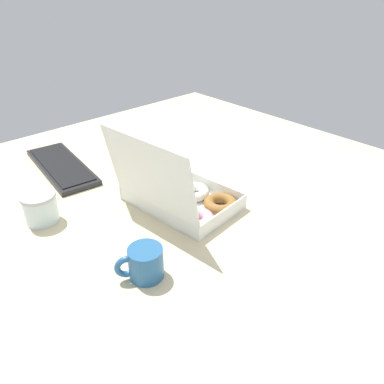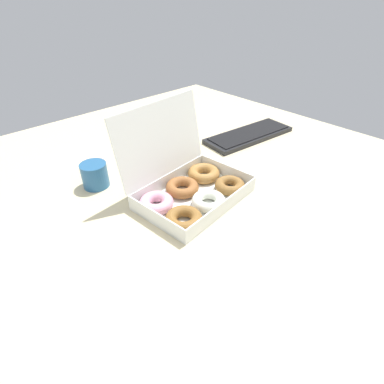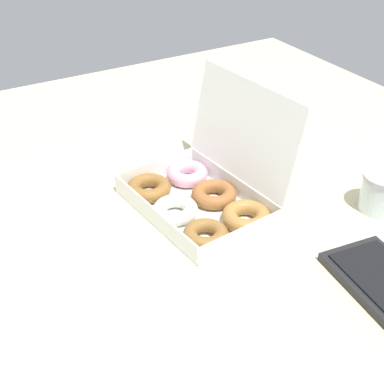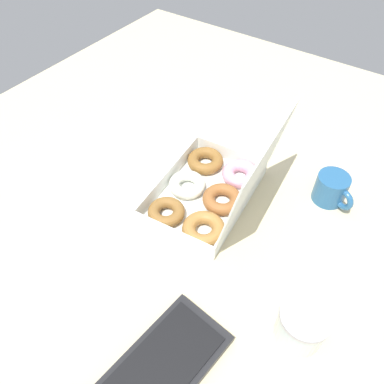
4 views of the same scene
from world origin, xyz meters
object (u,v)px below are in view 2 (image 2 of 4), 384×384
(coffee_mug, at_px, (95,174))
(glass_jar, at_px, (171,132))
(donut_box, at_px, (190,188))
(keyboard, at_px, (249,135))

(coffee_mug, xyz_separation_m, glass_jar, (0.39, 0.08, 0.00))
(donut_box, xyz_separation_m, keyboard, (0.49, 0.15, -0.02))
(donut_box, xyz_separation_m, glass_jar, (0.21, 0.35, 0.01))
(donut_box, bearing_deg, coffee_mug, 124.38)
(glass_jar, bearing_deg, coffee_mug, -168.01)
(donut_box, height_order, keyboard, donut_box)
(glass_jar, bearing_deg, donut_box, -121.37)
(coffee_mug, relative_size, glass_jar, 1.14)
(donut_box, distance_m, coffee_mug, 0.32)
(donut_box, bearing_deg, glass_jar, 58.63)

